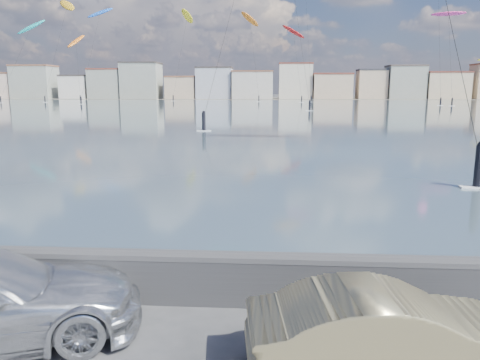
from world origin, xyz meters
TOP-DOWN VIEW (x-y plane):
  - bay_water at (0.00, 91.50)m, footprint 500.00×177.00m
  - far_shore_strip at (0.00, 200.00)m, footprint 500.00×60.00m
  - seawall at (0.00, 2.70)m, footprint 400.00×0.36m
  - far_buildings at (1.31, 186.00)m, footprint 240.79×13.26m
  - car_champagne at (3.35, 0.54)m, footprint 4.18×1.86m
  - kitesurfer_0 at (-48.04, 132.21)m, footprint 8.11×16.68m
  - kitesurfer_5 at (8.13, 145.79)m, footprint 7.38×10.70m
  - kitesurfer_6 at (-64.37, 148.09)m, footprint 9.20×19.45m
  - kitesurfer_9 at (46.29, 122.21)m, footprint 8.91×14.31m
  - kitesurfer_11 at (-64.33, 153.40)m, footprint 6.06×10.71m
  - kitesurfer_15 at (-27.48, 159.69)m, footprint 6.62×13.77m
  - kitesurfer_16 at (-73.72, 141.83)m, footprint 10.32×16.70m
  - kitesurfer_19 at (-5.75, 154.54)m, footprint 7.60×14.59m

SIDE VIEW (x-z plane):
  - bay_water at x=0.00m, z-range 0.01..0.01m
  - far_shore_strip at x=0.00m, z-range 0.01..0.01m
  - seawall at x=0.00m, z-range 0.04..1.12m
  - car_champagne at x=3.35m, z-range 0.00..1.33m
  - far_buildings at x=1.31m, z-range -1.27..13.33m
  - kitesurfer_11 at x=-64.33m, z-range 8.21..30.82m
  - kitesurfer_5 at x=8.13m, z-range 8.94..33.05m
  - kitesurfer_9 at x=46.29m, z-range 10.69..34.18m
  - kitesurfer_16 at x=-73.72m, z-range 9.77..35.73m
  - kitesurfer_0 at x=-48.04m, z-range 11.18..38.81m
  - kitesurfer_19 at x=-5.75m, z-range 11.28..40.54m
  - kitesurfer_15 at x=-27.48m, z-range 12.77..43.44m
  - kitesurfer_6 at x=-64.37m, z-range 13.35..46.87m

